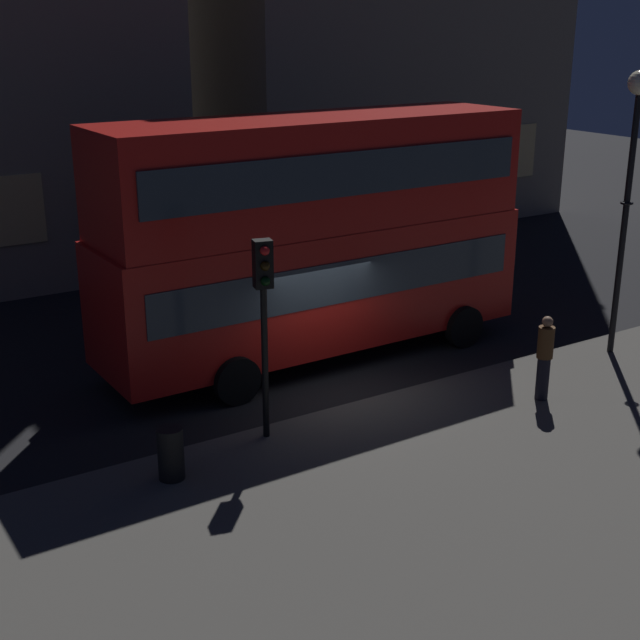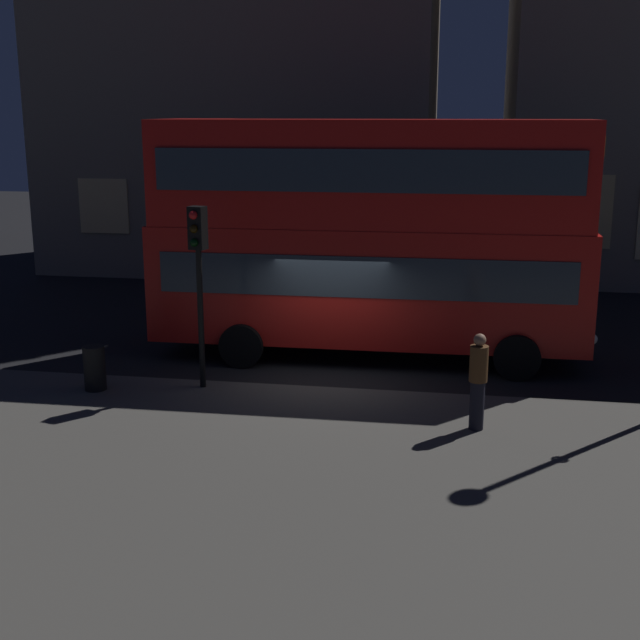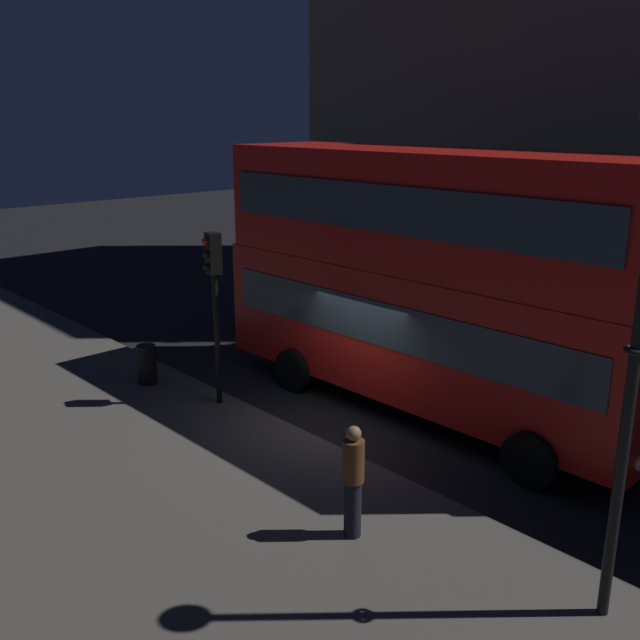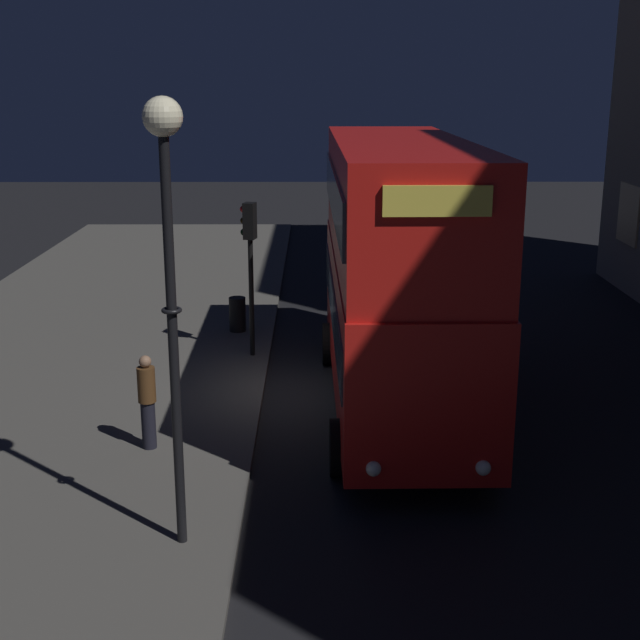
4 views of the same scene
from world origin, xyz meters
TOP-DOWN VIEW (x-y plane):
  - ground_plane at (0.00, 0.00)m, footprint 80.00×80.00m
  - sidewalk_slab at (0.00, -5.49)m, footprint 44.00×9.34m
  - double_decker_bus at (0.65, 1.97)m, footprint 10.02×3.02m
  - traffic_light_near_kerb at (-2.38, -1.24)m, footprint 0.37×0.39m
  - street_lamp at (6.47, -1.63)m, footprint 0.52×0.52m
  - pedestrian at (3.13, -2.72)m, footprint 0.32×0.32m
  - litter_bin at (-4.48, -1.77)m, footprint 0.44×0.44m

SIDE VIEW (x-z plane):
  - ground_plane at x=0.00m, z-range 0.00..0.00m
  - sidewalk_slab at x=0.00m, z-range 0.00..0.12m
  - litter_bin at x=-4.48m, z-range 0.12..1.03m
  - pedestrian at x=3.13m, z-range 0.16..1.91m
  - traffic_light_near_kerb at x=-2.38m, z-range 0.94..4.64m
  - double_decker_bus at x=0.65m, z-range 0.29..5.75m
  - street_lamp at x=6.47m, z-range 1.59..7.87m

